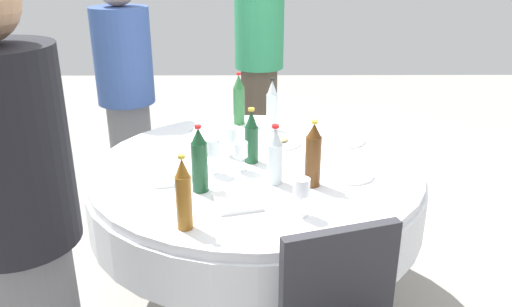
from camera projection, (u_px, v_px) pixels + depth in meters
The scene contains 23 objects.
ground_plane at pixel (256, 295), 2.66m from camera, with size 10.00×10.00×0.00m, color gray.
dining_table at pixel (256, 192), 2.44m from camera, with size 1.55×1.55×0.74m.
bottle_green_near at pixel (239, 100), 2.88m from camera, with size 0.07×0.07×0.30m.
bottle_amber_right at pixel (184, 195), 1.79m from camera, with size 0.06×0.06×0.28m.
bottle_dark_green_front at pixel (251, 138), 2.36m from camera, with size 0.06×0.06×0.26m.
bottle_dark_green_left at pixel (199, 161), 2.07m from camera, with size 0.07×0.07×0.28m.
bottle_clear_inner at pixel (275, 157), 2.15m from camera, with size 0.07×0.07×0.26m.
bottle_brown_far at pixel (313, 156), 2.12m from camera, with size 0.07×0.07×0.29m.
bottle_clear_rear at pixel (272, 106), 2.78m from camera, with size 0.06×0.06×0.29m.
wine_glass_left at pixel (240, 151), 2.28m from camera, with size 0.07×0.07×0.14m.
wine_glass_inner at pixel (212, 148), 2.24m from camera, with size 0.07×0.07×0.16m.
wine_glass_far at pixel (302, 189), 1.88m from camera, with size 0.06×0.06×0.15m.
wine_glass_rear at pixel (229, 136), 2.45m from camera, with size 0.07×0.07×0.14m.
plate_west at pixel (350, 174), 2.25m from camera, with size 0.20×0.20×0.02m.
plate_mid at pixel (165, 176), 2.24m from camera, with size 0.23×0.23×0.02m.
plate_south at pixel (278, 141), 2.63m from camera, with size 0.23×0.23×0.04m.
plate_outer at pixel (341, 139), 2.67m from camera, with size 0.25×0.25×0.02m.
knife_right at pixel (282, 166), 2.35m from camera, with size 0.18×0.02×0.01m, color silver.
fork_front at pixel (198, 126), 2.88m from camera, with size 0.18×0.02×0.01m, color silver.
folded_napkin at pixel (237, 201), 2.00m from camera, with size 0.17×0.17×0.02m, color white.
person_near at pixel (23, 246), 1.48m from camera, with size 0.34×0.34×1.66m.
person_right at pixel (259, 70), 3.62m from camera, with size 0.34×0.34×1.67m.
person_left at pixel (127, 98), 3.11m from camera, with size 0.34×0.34×1.59m.
Camera 1 is at (-0.02, -2.19, 1.67)m, focal length 35.92 mm.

